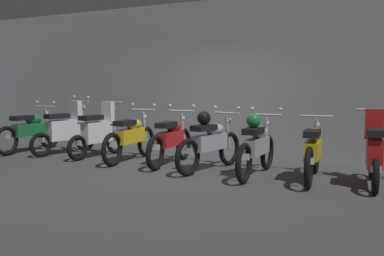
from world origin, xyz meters
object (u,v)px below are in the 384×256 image
(motorbike_slot_8, at_px, (374,152))
(motorbike_slot_2, at_px, (98,132))
(motorbike_slot_3, at_px, (131,137))
(motorbike_slot_6, at_px, (257,145))
(motorbike_slot_4, at_px, (171,139))
(motorbike_slot_1, at_px, (65,130))
(motorbike_slot_0, at_px, (30,130))
(motorbike_slot_5, at_px, (210,141))
(motorbike_slot_7, at_px, (313,151))

(motorbike_slot_8, bearing_deg, motorbike_slot_2, 179.74)
(motorbike_slot_3, relative_size, motorbike_slot_8, 1.17)
(motorbike_slot_3, distance_m, motorbike_slot_6, 2.78)
(motorbike_slot_3, xyz_separation_m, motorbike_slot_4, (0.93, 0.06, 0.00))
(motorbike_slot_1, bearing_deg, motorbike_slot_6, -2.21)
(motorbike_slot_0, height_order, motorbike_slot_2, motorbike_slot_2)
(motorbike_slot_6, bearing_deg, motorbike_slot_8, 6.16)
(motorbike_slot_3, xyz_separation_m, motorbike_slot_5, (1.86, -0.08, 0.04))
(motorbike_slot_3, height_order, motorbike_slot_7, motorbike_slot_3)
(motorbike_slot_5, relative_size, motorbike_slot_8, 1.17)
(motorbike_slot_4, distance_m, motorbike_slot_7, 2.78)
(motorbike_slot_1, bearing_deg, motorbike_slot_7, -0.51)
(motorbike_slot_0, distance_m, motorbike_slot_7, 6.48)
(motorbike_slot_0, bearing_deg, motorbike_slot_3, 3.06)
(motorbike_slot_3, distance_m, motorbike_slot_4, 0.93)
(motorbike_slot_7, distance_m, motorbike_slot_8, 0.93)
(motorbike_slot_3, relative_size, motorbike_slot_7, 1.01)
(motorbike_slot_3, relative_size, motorbike_slot_6, 1.00)
(motorbike_slot_0, distance_m, motorbike_slot_5, 4.63)
(motorbike_slot_4, relative_size, motorbike_slot_6, 1.00)
(motorbike_slot_1, xyz_separation_m, motorbike_slot_5, (3.70, -0.12, 0.00))
(motorbike_slot_0, bearing_deg, motorbike_slot_7, 1.15)
(motorbike_slot_3, bearing_deg, motorbike_slot_2, 175.23)
(motorbike_slot_5, bearing_deg, motorbike_slot_4, 171.11)
(motorbike_slot_6, xyz_separation_m, motorbike_slot_8, (1.85, 0.20, -0.00))
(motorbike_slot_3, xyz_separation_m, motorbike_slot_6, (2.78, -0.15, 0.04))
(motorbike_slot_4, xyz_separation_m, motorbike_slot_8, (3.70, -0.01, 0.03))
(motorbike_slot_1, bearing_deg, motorbike_slot_3, -0.97)
(motorbike_slot_0, relative_size, motorbike_slot_3, 1.00)
(motorbike_slot_1, distance_m, motorbike_slot_5, 3.70)
(motorbike_slot_4, height_order, motorbike_slot_7, motorbike_slot_4)
(motorbike_slot_0, xyz_separation_m, motorbike_slot_8, (7.40, 0.20, 0.03))
(motorbike_slot_0, distance_m, motorbike_slot_3, 2.78)
(motorbike_slot_3, height_order, motorbike_slot_6, same)
(motorbike_slot_2, relative_size, motorbike_slot_5, 0.87)
(motorbike_slot_0, xyz_separation_m, motorbike_slot_7, (6.48, 0.13, -0.00))
(motorbike_slot_2, xyz_separation_m, motorbike_slot_5, (2.78, -0.16, 0.00))
(motorbike_slot_0, relative_size, motorbike_slot_4, 1.00)
(motorbike_slot_7, bearing_deg, motorbike_slot_0, -178.85)
(motorbike_slot_1, height_order, motorbike_slot_3, motorbike_slot_1)
(motorbike_slot_1, distance_m, motorbike_slot_3, 1.84)
(motorbike_slot_5, xyz_separation_m, motorbike_slot_6, (0.92, -0.06, 0.00))
(motorbike_slot_2, height_order, motorbike_slot_4, motorbike_slot_2)
(motorbike_slot_2, height_order, motorbike_slot_8, same)
(motorbike_slot_2, height_order, motorbike_slot_3, motorbike_slot_2)
(motorbike_slot_6, bearing_deg, motorbike_slot_7, 7.95)
(motorbike_slot_5, bearing_deg, motorbike_slot_3, 177.39)
(motorbike_slot_0, relative_size, motorbike_slot_7, 1.01)
(motorbike_slot_3, height_order, motorbike_slot_5, same)
(motorbike_slot_1, height_order, motorbike_slot_8, motorbike_slot_1)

